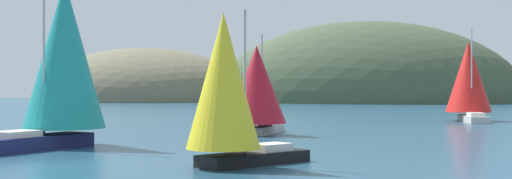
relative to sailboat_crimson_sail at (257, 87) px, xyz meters
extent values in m
plane|color=navy|center=(-5.02, -20.86, -3.68)|extent=(360.00, 360.00, 0.00)
ellipsoid|color=#6B664C|center=(-60.02, 114.14, -3.68)|extent=(63.42, 44.00, 29.21)
ellipsoid|color=#425138|center=(-0.02, 114.14, -3.68)|extent=(78.41, 44.00, 40.85)
cube|color=#B7B2A8|center=(0.14, 1.85, -3.37)|extent=(2.04, 6.27, 0.62)
cube|color=beige|center=(0.23, 2.96, -2.89)|extent=(1.34, 2.06, 0.36)
cylinder|color=#B2B2B7|center=(0.10, 1.24, 0.51)|extent=(0.14, 0.14, 7.16)
cone|color=#B21423|center=(-0.01, -0.11, 0.19)|extent=(4.85, 4.85, 5.90)
cube|color=#B7B2A8|center=(17.80, 22.99, -3.34)|extent=(2.74, 7.19, 0.69)
cube|color=beige|center=(17.96, 21.73, -2.82)|extent=(1.71, 2.40, 0.36)
cylinder|color=#B2B2B7|center=(17.72, 23.68, 1.65)|extent=(0.14, 0.14, 9.30)
cone|color=red|center=(17.53, 25.21, 1.14)|extent=(5.37, 5.37, 7.68)
cube|color=#191E4C|center=(-9.86, -14.22, -3.27)|extent=(4.13, 7.81, 0.82)
cube|color=beige|center=(-10.20, -15.52, -2.68)|extent=(2.31, 2.76, 0.36)
cylinder|color=#B2B2B7|center=(-9.67, -13.49, 2.28)|extent=(0.14, 0.14, 10.29)
cone|color=teal|center=(-9.26, -11.91, 2.01)|extent=(6.00, 6.00, 9.14)
cube|color=black|center=(4.17, -17.93, -3.40)|extent=(4.72, 5.70, 0.56)
cube|color=beige|center=(4.77, -17.08, -2.94)|extent=(2.14, 2.26, 0.36)
cylinder|color=#B2B2B7|center=(3.84, -18.40, 0.20)|extent=(0.14, 0.14, 6.65)
cone|color=yellow|center=(3.12, -19.43, 0.24)|extent=(4.69, 4.69, 6.13)
sphere|color=red|center=(-24.36, 15.72, -3.38)|extent=(1.10, 1.10, 1.10)
cylinder|color=black|center=(-24.36, 15.72, -2.33)|extent=(0.20, 0.20, 1.60)
sphere|color=#F2EA99|center=(-24.36, 15.72, -1.41)|extent=(0.24, 0.24, 0.24)
camera|label=1|loc=(11.20, -46.53, -0.11)|focal=44.19mm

